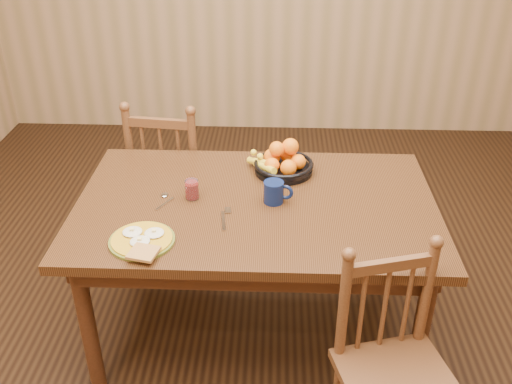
{
  "coord_description": "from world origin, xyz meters",
  "views": [
    {
      "loc": [
        0.09,
        -2.17,
        2.08
      ],
      "look_at": [
        0.0,
        0.0,
        0.8
      ],
      "focal_mm": 40.0,
      "sensor_mm": 36.0,
      "label": 1
    }
  ],
  "objects_px": {
    "dining_table": "(256,218)",
    "chair_near": "(394,370)",
    "chair_far": "(172,178)",
    "coffee_mug": "(275,192)",
    "fruit_bowl": "(282,162)",
    "breakfast_plate": "(142,240)"
  },
  "relations": [
    {
      "from": "chair_far",
      "to": "breakfast_plate",
      "type": "height_order",
      "value": "chair_far"
    },
    {
      "from": "breakfast_plate",
      "to": "dining_table",
      "type": "bearing_deg",
      "value": 36.91
    },
    {
      "from": "dining_table",
      "to": "chair_far",
      "type": "bearing_deg",
      "value": 126.13
    },
    {
      "from": "chair_near",
      "to": "chair_far",
      "type": "bearing_deg",
      "value": 112.48
    },
    {
      "from": "chair_near",
      "to": "coffee_mug",
      "type": "height_order",
      "value": "chair_near"
    },
    {
      "from": "dining_table",
      "to": "fruit_bowl",
      "type": "height_order",
      "value": "fruit_bowl"
    },
    {
      "from": "chair_far",
      "to": "chair_near",
      "type": "relative_size",
      "value": 1.07
    },
    {
      "from": "dining_table",
      "to": "chair_far",
      "type": "distance_m",
      "value": 0.9
    },
    {
      "from": "chair_far",
      "to": "chair_near",
      "type": "height_order",
      "value": "chair_far"
    },
    {
      "from": "dining_table",
      "to": "fruit_bowl",
      "type": "relative_size",
      "value": 4.94
    },
    {
      "from": "coffee_mug",
      "to": "fruit_bowl",
      "type": "relative_size",
      "value": 0.41
    },
    {
      "from": "coffee_mug",
      "to": "chair_near",
      "type": "bearing_deg",
      "value": -55.37
    },
    {
      "from": "dining_table",
      "to": "chair_near",
      "type": "distance_m",
      "value": 0.88
    },
    {
      "from": "fruit_bowl",
      "to": "dining_table",
      "type": "bearing_deg",
      "value": -112.23
    },
    {
      "from": "breakfast_plate",
      "to": "chair_near",
      "type": "bearing_deg",
      "value": -18.5
    },
    {
      "from": "dining_table",
      "to": "chair_near",
      "type": "bearing_deg",
      "value": -50.68
    },
    {
      "from": "dining_table",
      "to": "chair_near",
      "type": "xyz_separation_m",
      "value": [
        0.54,
        -0.66,
        -0.23
      ]
    },
    {
      "from": "chair_near",
      "to": "fruit_bowl",
      "type": "bearing_deg",
      "value": 98.87
    },
    {
      "from": "fruit_bowl",
      "to": "chair_far",
      "type": "bearing_deg",
      "value": 146.37
    },
    {
      "from": "chair_far",
      "to": "coffee_mug",
      "type": "xyz_separation_m",
      "value": [
        0.6,
        -0.71,
        0.34
      ]
    },
    {
      "from": "dining_table",
      "to": "breakfast_plate",
      "type": "xyz_separation_m",
      "value": [
        -0.44,
        -0.33,
        0.1
      ]
    },
    {
      "from": "breakfast_plate",
      "to": "chair_far",
      "type": "bearing_deg",
      "value": 94.19
    }
  ]
}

